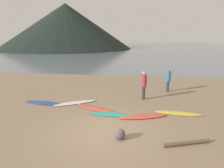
# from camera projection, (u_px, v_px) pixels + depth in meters

# --- Properties ---
(ground_plane) EXTENTS (120.00, 120.00, 0.20)m
(ground_plane) POSITION_uv_depth(u_px,v_px,m) (122.00, 80.00, 17.42)
(ground_plane) COLOR #8C7559
(ground_plane) RESTS_ON ground
(ocean_water) EXTENTS (140.00, 100.00, 0.01)m
(ocean_water) POSITION_uv_depth(u_px,v_px,m) (134.00, 47.00, 66.78)
(ocean_water) COLOR slate
(ocean_water) RESTS_ON ground
(headland_hill) EXTENTS (39.88, 39.88, 13.34)m
(headland_hill) POSITION_uv_depth(u_px,v_px,m) (66.00, 26.00, 58.34)
(headland_hill) COLOR black
(headland_hill) RESTS_ON ground
(surfboard_0) EXTENTS (2.43, 0.84, 0.10)m
(surfboard_0) POSITION_uv_depth(u_px,v_px,m) (44.00, 103.00, 10.98)
(surfboard_0) COLOR #1E479E
(surfboard_0) RESTS_ON ground
(surfboard_1) EXTENTS (2.40, 1.68, 0.09)m
(surfboard_1) POSITION_uv_depth(u_px,v_px,m) (75.00, 103.00, 10.99)
(surfboard_1) COLOR silver
(surfboard_1) RESTS_ON ground
(surfboard_2) EXTENTS (2.33, 1.38, 0.08)m
(surfboard_2) POSITION_uv_depth(u_px,v_px,m) (94.00, 108.00, 10.21)
(surfboard_2) COLOR #D84C38
(surfboard_2) RESTS_ON ground
(surfboard_3) EXTENTS (2.10, 0.63, 0.07)m
(surfboard_3) POSITION_uv_depth(u_px,v_px,m) (111.00, 114.00, 9.42)
(surfboard_3) COLOR teal
(surfboard_3) RESTS_ON ground
(surfboard_4) EXTENTS (2.41, 1.21, 0.10)m
(surfboard_4) POSITION_uv_depth(u_px,v_px,m) (143.00, 116.00, 9.12)
(surfboard_4) COLOR #D84C38
(surfboard_4) RESTS_ON ground
(surfboard_5) EXTENTS (2.33, 0.69, 0.07)m
(surfboard_5) POSITION_uv_depth(u_px,v_px,m) (178.00, 113.00, 9.52)
(surfboard_5) COLOR yellow
(surfboard_5) RESTS_ON ground
(person_0) EXTENTS (0.32, 0.32, 1.60)m
(person_0) POSITION_uv_depth(u_px,v_px,m) (168.00, 78.00, 13.16)
(person_0) COLOR #2D2D38
(person_0) RESTS_ON ground
(person_1) EXTENTS (0.35, 0.35, 1.74)m
(person_1) POSITION_uv_depth(u_px,v_px,m) (144.00, 83.00, 11.50)
(person_1) COLOR #2D2D38
(person_1) RESTS_ON ground
(driftwood_log) EXTENTS (1.73, 0.69, 0.14)m
(driftwood_log) POSITION_uv_depth(u_px,v_px,m) (187.00, 143.00, 6.81)
(driftwood_log) COLOR brown
(driftwood_log) RESTS_ON ground
(beach_rock_near) EXTENTS (0.39, 0.39, 0.39)m
(beach_rock_near) POSITION_uv_depth(u_px,v_px,m) (120.00, 134.00, 7.17)
(beach_rock_near) COLOR #594C51
(beach_rock_near) RESTS_ON ground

